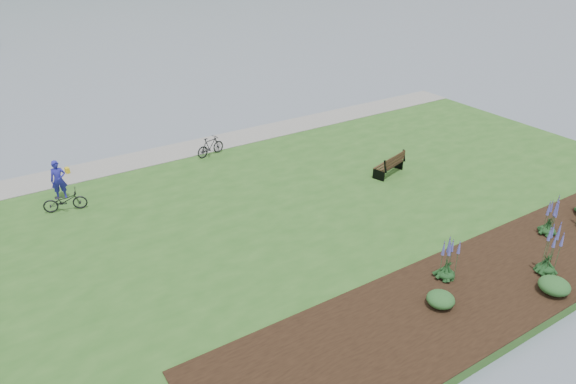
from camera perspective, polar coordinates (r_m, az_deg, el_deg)
name	(u,v)px	position (r m, az deg, el deg)	size (l,w,h in m)	color
ground	(289,195)	(24.20, 0.14, -0.32)	(600.00, 600.00, 0.00)	slate
lawn	(314,209)	(22.65, 2.88, -1.86)	(34.00, 20.00, 0.40)	#2A581F
shoreline_path	(224,141)	(29.54, -7.13, 5.64)	(34.00, 2.20, 0.03)	gray
garden_bed	(510,272)	(19.93, 23.47, -8.13)	(24.00, 4.40, 0.04)	black
park_bench	(391,164)	(25.54, 11.36, 3.06)	(1.95, 1.22, 1.13)	black
person	(58,177)	(24.78, -24.21, 1.57)	(0.77, 0.53, 2.12)	#23219B
bicycle_a	(65,201)	(23.84, -23.55, -0.90)	(1.78, 0.62, 0.93)	black
bicycle_b	(210,146)	(27.57, -8.62, 5.04)	(1.72, 0.50, 1.03)	black
pannier	(67,171)	(27.59, -23.31, 2.20)	(0.18, 0.27, 0.29)	gold
echium_0	(550,250)	(19.91, 27.14, -5.73)	(0.62, 0.62, 2.17)	#123317
echium_1	(551,217)	(22.49, 27.16, -2.53)	(0.62, 0.62, 1.75)	#123317
echium_4	(448,259)	(18.39, 17.39, -7.10)	(0.62, 0.62, 1.85)	#123317
shrub_0	(441,299)	(17.43, 16.60, -11.36)	(0.90, 0.90, 0.45)	#1E4C21
shrub_1	(554,286)	(19.36, 27.48, -9.22)	(1.01, 1.01, 0.51)	#1E4C21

